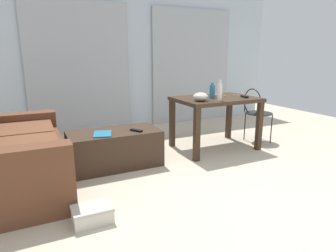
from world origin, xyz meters
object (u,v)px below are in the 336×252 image
(book_stack, at_px, (214,95))
(bottle_near, at_px, (220,92))
(bowl, at_px, (201,97))
(magazine, at_px, (103,134))
(couch, at_px, (13,158))
(craft_table, at_px, (216,105))
(wire_chair, at_px, (256,109))
(tv_remote_on_table, at_px, (244,97))
(tv_remote_primary, at_px, (136,130))
(scissors, at_px, (237,95))
(coffee_table, at_px, (115,149))
(shoebox, at_px, (92,214))
(bottle_far, at_px, (212,91))

(book_stack, bearing_deg, bottle_near, -117.33)
(bowl, distance_m, magazine, 1.34)
(couch, relative_size, craft_table, 1.52)
(wire_chair, bearing_deg, tv_remote_on_table, -156.14)
(wire_chair, bearing_deg, magazine, -176.69)
(wire_chair, bearing_deg, bowl, -171.06)
(bowl, relative_size, magazine, 0.68)
(couch, height_order, bowl, bowl)
(magazine, bearing_deg, wire_chair, 18.89)
(craft_table, bearing_deg, bowl, -153.84)
(craft_table, xyz_separation_m, tv_remote_primary, (-1.26, -0.18, -0.18))
(scissors, bearing_deg, couch, -175.14)
(craft_table, distance_m, wire_chair, 0.75)
(coffee_table, distance_m, tv_remote_on_table, 1.94)
(magazine, bearing_deg, shoebox, -93.23)
(bottle_near, relative_size, scissors, 2.99)
(scissors, relative_size, shoebox, 0.29)
(bowl, height_order, book_stack, bowl)
(bottle_far, bearing_deg, bowl, -151.51)
(couch, height_order, magazine, couch)
(coffee_table, relative_size, bowl, 5.54)
(bottle_far, relative_size, bowl, 1.09)
(couch, distance_m, coffee_table, 1.10)
(tv_remote_on_table, bearing_deg, tv_remote_primary, -166.16)
(scissors, relative_size, magazine, 0.32)
(scissors, bearing_deg, tv_remote_primary, -171.95)
(coffee_table, bearing_deg, craft_table, 2.36)
(shoebox, bearing_deg, scissors, 27.26)
(couch, distance_m, wire_chair, 3.34)
(bottle_near, bearing_deg, tv_remote_on_table, 12.29)
(craft_table, bearing_deg, bottle_far, -162.61)
(couch, relative_size, bottle_far, 8.09)
(bowl, relative_size, tv_remote_on_table, 1.30)
(coffee_table, bearing_deg, bottle_near, -9.35)
(couch, height_order, tv_remote_on_table, tv_remote_on_table)
(bottle_far, relative_size, shoebox, 0.67)
(magazine, bearing_deg, bottle_far, 19.90)
(wire_chair, relative_size, bowl, 4.29)
(tv_remote_on_table, bearing_deg, craft_table, 168.14)
(tv_remote_primary, relative_size, shoebox, 0.51)
(tv_remote_on_table, distance_m, scissors, 0.24)
(tv_remote_primary, xyz_separation_m, magazine, (-0.40, 0.03, -0.00))
(couch, bearing_deg, magazine, 3.18)
(wire_chair, distance_m, tv_remote_on_table, 0.48)
(bowl, distance_m, book_stack, 0.58)
(book_stack, height_order, shoebox, book_stack)
(shoebox, bearing_deg, couch, 119.77)
(craft_table, distance_m, tv_remote_primary, 1.28)
(couch, xyz_separation_m, bottle_far, (2.50, 0.17, 0.53))
(tv_remote_on_table, relative_size, shoebox, 0.47)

